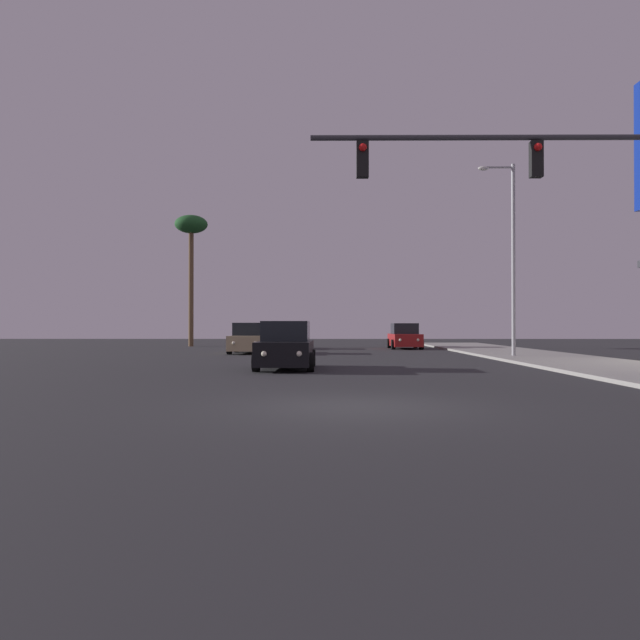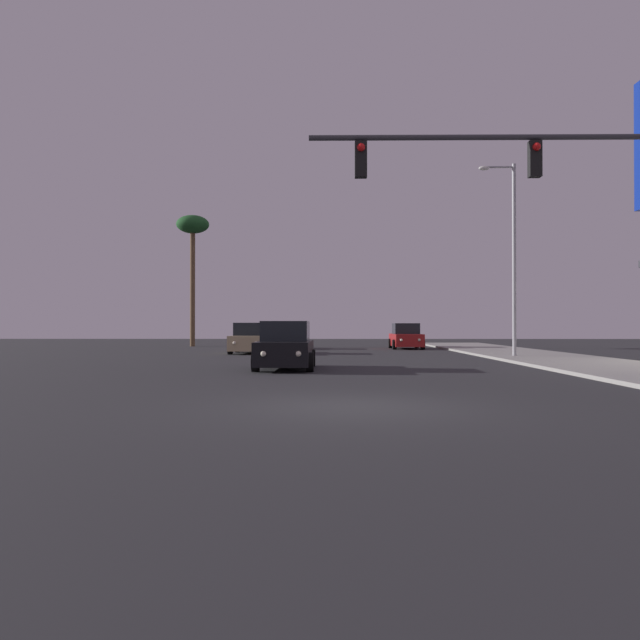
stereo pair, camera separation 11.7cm
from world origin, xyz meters
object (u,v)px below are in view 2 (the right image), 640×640
car_black (285,347)px  car_red (406,337)px  palm_tree_far (193,232)px  traffic_light_mast (553,194)px  street_lamp (511,249)px  car_silver (266,337)px  car_tan (250,339)px

car_black → car_red: same height
car_black → car_red: size_ratio=1.00×
car_black → palm_tree_far: 26.41m
traffic_light_mast → street_lamp: (3.01, 13.73, 0.32)m
car_silver → palm_tree_far: size_ratio=0.45×
traffic_light_mast → street_lamp: street_lamp is taller
car_black → car_silver: bearing=-81.2°
car_red → street_lamp: size_ratio=0.48×
car_silver → car_black: (2.63, -19.41, 0.00)m
car_silver → car_black: size_ratio=1.00×
car_silver → car_tan: size_ratio=1.00×
car_black → street_lamp: (10.10, 7.39, 4.36)m
car_tan → traffic_light_mast: traffic_light_mast is taller
car_silver → palm_tree_far: (-5.84, 4.41, 7.63)m
car_silver → traffic_light_mast: 27.82m
street_lamp → car_black: bearing=-143.8°
car_tan → street_lamp: 14.50m
car_tan → traffic_light_mast: bearing=119.3°
car_black → palm_tree_far: size_ratio=0.45×
car_tan → car_black: bearing=104.2°
car_silver → traffic_light_mast: bearing=112.4°
street_lamp → traffic_light_mast: bearing=-102.4°
car_silver → car_tan: same height
car_black → traffic_light_mast: 10.33m
traffic_light_mast → palm_tree_far: size_ratio=0.91×
traffic_light_mast → car_red: bearing=91.0°
car_tan → street_lamp: size_ratio=0.48×
car_silver → car_red: bearing=-179.4°
car_red → palm_tree_far: bearing=-17.4°
car_tan → car_red: same height
traffic_light_mast → palm_tree_far: palm_tree_far is taller
palm_tree_far → car_tan: bearing=-63.5°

